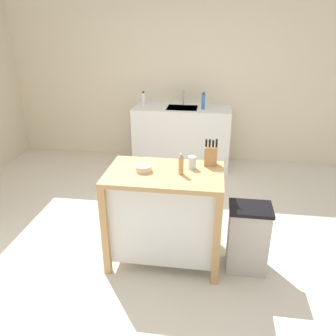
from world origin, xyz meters
TOP-DOWN VIEW (x-y plane):
  - ground_plane at (0.00, 0.00)m, footprint 6.36×6.36m
  - wall_back at (0.00, 2.59)m, footprint 5.36×0.10m
  - kitchen_island at (0.17, -0.07)m, footprint 1.00×0.62m
  - knife_block at (0.55, 0.14)m, footprint 0.11×0.09m
  - bowl_ceramic_wide at (-0.01, -0.08)m, footprint 0.14×0.14m
  - drinking_cup at (0.39, 0.04)m, footprint 0.07×0.07m
  - pepper_grinder at (0.31, -0.09)m, footprint 0.04×0.04m
  - trash_bin at (0.91, -0.11)m, footprint 0.36×0.28m
  - sink_counter at (0.08, 2.24)m, footprint 1.42×0.60m
  - sink_faucet at (0.08, 2.38)m, footprint 0.02×0.02m
  - bottle_hand_soap at (0.39, 2.17)m, footprint 0.05×0.05m
  - bottle_dish_soap at (-0.50, 2.27)m, footprint 0.05×0.05m

SIDE VIEW (x-z plane):
  - ground_plane at x=0.00m, z-range 0.00..0.00m
  - trash_bin at x=0.91m, z-range 0.00..0.63m
  - sink_counter at x=0.08m, z-range 0.00..0.90m
  - kitchen_island at x=0.17m, z-range 0.05..0.94m
  - bowl_ceramic_wide at x=-0.01m, z-range 0.89..0.94m
  - drinking_cup at x=0.39m, z-range 0.88..0.99m
  - pepper_grinder at x=0.31m, z-range 0.88..1.06m
  - knife_block at x=0.55m, z-range 0.85..1.10m
  - bottle_dish_soap at x=-0.50m, z-range 0.89..1.10m
  - sink_faucet at x=0.08m, z-range 0.89..1.11m
  - bottle_hand_soap at x=0.39m, z-range 0.89..1.12m
  - wall_back at x=0.00m, z-range 0.00..2.60m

